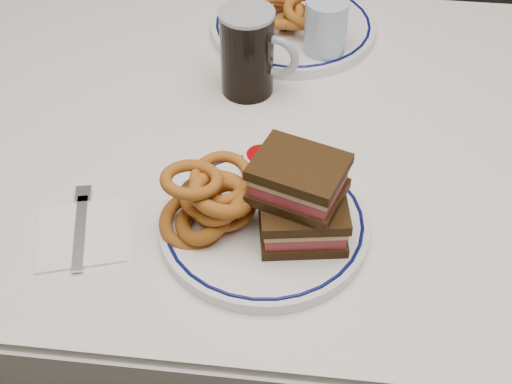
# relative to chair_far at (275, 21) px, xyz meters

# --- Properties ---
(floor) EXTENTS (6.00, 7.00, 0.00)m
(floor) POSITION_rel_chair_far_xyz_m (0.04, -0.83, -0.44)
(floor) COLOR black
(floor) RESTS_ON ground
(dining_table) EXTENTS (1.27, 0.87, 0.75)m
(dining_table) POSITION_rel_chair_far_xyz_m (0.04, -0.83, 0.21)
(dining_table) COLOR white
(dining_table) RESTS_ON floor
(chair_far) EXTENTS (0.44, 0.44, 0.81)m
(chair_far) POSITION_rel_chair_far_xyz_m (0.00, 0.00, 0.00)
(chair_far) COLOR #462B16
(chair_far) RESTS_ON floor
(main_plate) EXTENTS (0.28, 0.28, 0.02)m
(main_plate) POSITION_rel_chair_far_xyz_m (0.08, -1.04, 0.32)
(main_plate) COLOR white
(main_plate) RESTS_ON dining_table
(reuben_sandwich) EXTENTS (0.14, 0.13, 0.12)m
(reuben_sandwich) POSITION_rel_chair_far_xyz_m (0.13, -1.05, 0.39)
(reuben_sandwich) COLOR black
(reuben_sandwich) RESTS_ON main_plate
(onion_rings_main) EXTENTS (0.13, 0.12, 0.11)m
(onion_rings_main) POSITION_rel_chair_far_xyz_m (0.01, -1.05, 0.37)
(onion_rings_main) COLOR brown
(onion_rings_main) RESTS_ON main_plate
(ketchup_ramekin) EXTENTS (0.05, 0.05, 0.03)m
(ketchup_ramekin) POSITION_rel_chair_far_xyz_m (0.06, -0.94, 0.35)
(ketchup_ramekin) COLOR white
(ketchup_ramekin) RESTS_ON main_plate
(beer_mug) EXTENTS (0.13, 0.09, 0.15)m
(beer_mug) POSITION_rel_chair_far_xyz_m (0.02, -0.73, 0.39)
(beer_mug) COLOR black
(beer_mug) RESTS_ON dining_table
(water_glass) EXTENTS (0.07, 0.07, 0.12)m
(water_glass) POSITION_rel_chair_far_xyz_m (0.14, -0.63, 0.37)
(water_glass) COLOR #ACC2DE
(water_glass) RESTS_ON dining_table
(far_plate) EXTENTS (0.30, 0.30, 0.02)m
(far_plate) POSITION_rel_chair_far_xyz_m (0.08, -0.55, 0.32)
(far_plate) COLOR white
(far_plate) RESTS_ON dining_table
(onion_rings_far) EXTENTS (0.15, 0.12, 0.06)m
(onion_rings_far) POSITION_rel_chair_far_xyz_m (0.08, -0.56, 0.36)
(onion_rings_far) COLOR brown
(onion_rings_far) RESTS_ON far_plate
(napkin_fork) EXTENTS (0.15, 0.16, 0.01)m
(napkin_fork) POSITION_rel_chair_far_xyz_m (-0.17, -1.07, 0.31)
(napkin_fork) COLOR white
(napkin_fork) RESTS_ON dining_table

